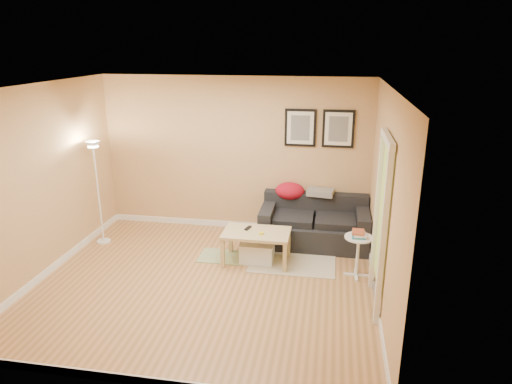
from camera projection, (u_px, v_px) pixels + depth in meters
floor at (206, 283)px, 6.21m from camera, size 4.50×4.50×0.00m
ceiling at (198, 87)px, 5.40m from camera, size 4.50×4.50×0.00m
wall_back at (235, 155)px, 7.68m from camera, size 4.50×0.00×4.50m
wall_front at (137, 263)px, 3.93m from camera, size 4.50×0.00×4.50m
wall_left at (41, 183)px, 6.16m from camera, size 0.00×4.00×4.00m
wall_right at (385, 201)px, 5.45m from camera, size 0.00×4.00×4.00m
baseboard_back at (236, 224)px, 8.06m from camera, size 4.50×0.02×0.10m
baseboard_front at (149, 381)px, 4.33m from camera, size 4.50×0.02×0.10m
baseboard_left at (54, 266)px, 6.55m from camera, size 0.02×4.00×0.10m
baseboard_right at (375, 294)px, 5.84m from camera, size 0.02×4.00×0.10m
sofa at (314, 222)px, 7.31m from camera, size 1.70×0.90×0.75m
red_throw at (290, 191)px, 7.54m from camera, size 0.48×0.36×0.28m
plaid_throw at (320, 192)px, 7.45m from camera, size 0.45×0.32×0.10m
framed_print_left at (300, 128)px, 7.33m from camera, size 0.50×0.04×0.60m
framed_print_right at (338, 129)px, 7.23m from camera, size 0.50×0.04×0.60m
area_rug at (293, 262)px, 6.77m from camera, size 1.25×0.85×0.01m
green_runner at (223, 256)px, 6.96m from camera, size 0.70×0.50×0.01m
coffee_table at (256, 247)px, 6.72m from camera, size 1.09×0.83×0.48m
remote_control at (248, 228)px, 6.75m from camera, size 0.09×0.17×0.02m
tape_roll at (261, 233)px, 6.55m from camera, size 0.07×0.07×0.03m
storage_bin at (257, 252)px, 6.77m from camera, size 0.50×0.36×0.31m
side_table at (357, 256)px, 6.30m from camera, size 0.39×0.39×0.59m
book_stack at (359, 234)px, 6.21m from camera, size 0.23×0.27×0.08m
floor_lamp at (99, 196)px, 7.23m from camera, size 0.22×0.22×1.68m
doorway at (380, 227)px, 5.40m from camera, size 0.12×1.01×2.13m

